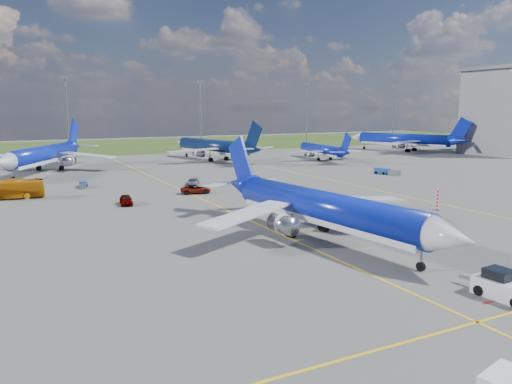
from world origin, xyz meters
name	(u,v)px	position (x,y,z in m)	size (l,w,h in m)	color
ground	(311,248)	(0.00, 0.00, 0.00)	(400.00, 400.00, 0.00)	#525250
grass_strip	(85,147)	(0.00, 150.00, 0.00)	(400.00, 80.00, 0.01)	#2D4719
taxiway_lines	(210,202)	(0.17, 27.70, 0.01)	(60.25, 160.00, 0.02)	yellow
floodlight_masts	(138,113)	(10.00, 110.00, 12.56)	(202.20, 0.50, 22.70)	slate
warning_post	(437,199)	(26.00, 8.00, 1.50)	(0.50, 0.50, 3.00)	red
bg_jet_nnw	(45,172)	(-19.04, 78.07, 0.00)	(32.03, 42.04, 11.01)	#0C1EAA
bg_jet_n	(213,160)	(23.63, 84.35, 0.00)	(31.15, 40.88, 10.71)	#071941
bg_jet_ne	(321,160)	(51.04, 72.85, 0.00)	(22.82, 29.95, 7.84)	#0C1EAA
bg_jet_ene	(403,151)	(90.17, 82.98, 0.00)	(32.07, 42.09, 11.02)	#0C1EAA
main_airliner	(322,239)	(2.98, 2.22, 0.00)	(29.25, 38.38, 10.05)	#0C1EAA
pushback_tug	(505,287)	(5.38, -17.92, 0.85)	(2.62, 6.27, 2.10)	silver
apron_bus	(6,189)	(-27.02, 44.43, 1.54)	(2.59, 11.05, 3.08)	#C5720B
service_car_a	(126,200)	(-11.50, 31.54, 0.73)	(1.72, 4.27, 1.45)	#999999
service_car_b	(196,189)	(0.96, 36.00, 0.69)	(2.30, 4.99, 1.39)	#999999
service_car_c	(192,182)	(3.52, 44.78, 0.63)	(1.76, 4.32, 1.25)	#999999
baggage_tug_w	(285,193)	(12.90, 27.38, 0.45)	(2.07, 4.43, 0.96)	#194F9B
baggage_tug_c	(83,185)	(-14.73, 51.42, 0.45)	(1.94, 4.46, 0.97)	#1A47A1
baggage_tug_e	(386,172)	(45.60, 40.49, 0.59)	(3.05, 5.76, 1.25)	#193F99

